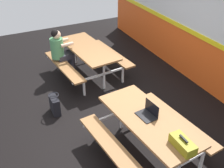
# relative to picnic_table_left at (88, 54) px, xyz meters

# --- Properties ---
(ground_plane) EXTENTS (10.00, 10.00, 0.02)m
(ground_plane) POSITION_rel_picnic_table_left_xyz_m (1.42, -0.14, -0.58)
(ground_plane) COLOR black
(accent_backdrop) EXTENTS (8.00, 0.14, 2.60)m
(accent_backdrop) POSITION_rel_picnic_table_left_xyz_m (1.42, 2.17, 0.67)
(accent_backdrop) COLOR #E55119
(accent_backdrop) RESTS_ON ground
(picnic_table_left) EXTENTS (1.90, 1.72, 0.74)m
(picnic_table_left) POSITION_rel_picnic_table_left_xyz_m (0.00, 0.00, 0.00)
(picnic_table_left) COLOR #9E6B3D
(picnic_table_left) RESTS_ON ground
(picnic_table_right) EXTENTS (1.90, 1.72, 0.74)m
(picnic_table_right) POSITION_rel_picnic_table_left_xyz_m (2.83, -0.12, 0.00)
(picnic_table_right) COLOR #9E6B3D
(picnic_table_right) RESTS_ON ground
(student_nearer) EXTENTS (0.39, 0.54, 1.21)m
(student_nearer) POSITION_rel_picnic_table_left_xyz_m (-0.27, -0.59, 0.13)
(student_nearer) COLOR #2D2D38
(student_nearer) RESTS_ON ground
(laptop_dark) EXTENTS (0.34, 0.25, 0.22)m
(laptop_dark) POSITION_rel_picnic_table_left_xyz_m (2.77, -0.09, 0.21)
(laptop_dark) COLOR black
(laptop_dark) RESTS_ON picnic_table_right
(toolbox_grey) EXTENTS (0.40, 0.18, 0.18)m
(toolbox_grey) POSITION_rel_picnic_table_left_xyz_m (3.56, -0.05, 0.24)
(toolbox_grey) COLOR olive
(toolbox_grey) RESTS_ON picnic_table_right
(tote_bag_bright) EXTENTS (0.34, 0.21, 0.43)m
(tote_bag_bright) POSITION_rel_picnic_table_left_xyz_m (1.10, -1.18, -0.38)
(tote_bag_bright) COLOR black
(tote_bag_bright) RESTS_ON ground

